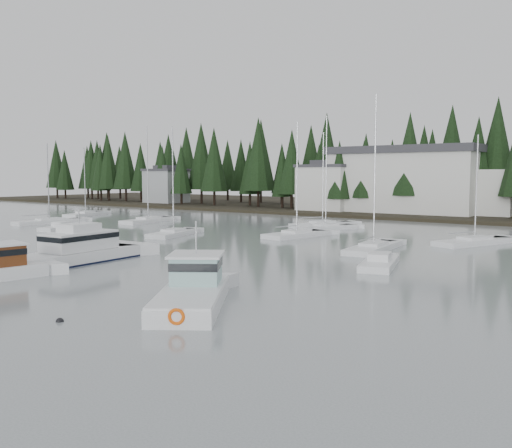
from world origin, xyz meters
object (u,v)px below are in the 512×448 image
at_px(runabout_1, 379,265).
at_px(harbor_inn, 417,180).
at_px(sailboat_10, 174,235).
at_px(house_west, 327,186).
at_px(lobster_boat_teal, 193,294).
at_px(house_far_west, 166,185).
at_px(sailboat_4, 474,244).
at_px(sailboat_13, 326,229).
at_px(sailboat_6, 323,226).
at_px(runabout_0, 61,229).
at_px(sailboat_11, 86,215).
at_px(sailboat_2, 50,223).
at_px(sailboat_3, 297,236).
at_px(sailboat_0, 148,222).
at_px(sailboat_1, 373,250).

bearing_deg(runabout_1, harbor_inn, 1.18).
height_order(harbor_inn, sailboat_10, sailboat_10).
distance_m(house_west, lobster_boat_teal, 72.86).
distance_m(house_far_west, sailboat_4, 82.99).
distance_m(harbor_inn, sailboat_10, 47.69).
relative_size(sailboat_10, sailboat_13, 0.87).
bearing_deg(lobster_boat_teal, sailboat_6, -12.69).
xyz_separation_m(house_west, runabout_0, (-10.49, -46.63, -4.52)).
height_order(sailboat_11, runabout_0, sailboat_11).
height_order(sailboat_6, sailboat_11, sailboat_6).
bearing_deg(runabout_0, sailboat_6, -56.74).
relative_size(sailboat_2, sailboat_11, 0.99).
bearing_deg(sailboat_11, sailboat_13, -105.40).
bearing_deg(lobster_boat_teal, sailboat_2, 29.44).
relative_size(sailboat_3, runabout_0, 2.14).
bearing_deg(sailboat_0, sailboat_1, -111.58).
height_order(sailboat_6, runabout_0, sailboat_6).
bearing_deg(house_far_west, harbor_inn, 1.35).
bearing_deg(sailboat_2, sailboat_1, -85.59).
bearing_deg(sailboat_11, runabout_0, -153.03).
height_order(sailboat_6, sailboat_13, sailboat_13).
relative_size(house_far_west, sailboat_11, 0.73).
relative_size(house_far_west, sailboat_6, 0.67).
relative_size(sailboat_13, runabout_0, 2.38).
xyz_separation_m(house_far_west, sailboat_6, (54.58, -25.27, -4.33)).
distance_m(sailboat_0, sailboat_3, 27.47).
height_order(sailboat_0, sailboat_2, sailboat_0).
bearing_deg(sailboat_1, lobster_boat_teal, 177.52).
distance_m(sailboat_13, runabout_0, 32.35).
bearing_deg(harbor_inn, sailboat_10, -102.29).
relative_size(lobster_boat_teal, sailboat_1, 0.62).
relative_size(sailboat_2, sailboat_10, 0.92).
distance_m(sailboat_6, sailboat_11, 41.33).
bearing_deg(runabout_0, sailboat_10, -88.62).
bearing_deg(house_west, sailboat_6, -61.62).
xyz_separation_m(house_west, house_far_west, (-42.00, 2.00, -0.25)).
relative_size(sailboat_0, sailboat_2, 1.23).
relative_size(sailboat_4, sailboat_6, 0.88).
bearing_deg(house_far_west, runabout_1, -34.48).
bearing_deg(sailboat_10, sailboat_4, -84.02).
distance_m(sailboat_4, sailboat_13, 19.55).
xyz_separation_m(house_west, sailboat_6, (12.58, -23.27, -4.58)).
distance_m(house_west, harbor_inn, 15.45).
bearing_deg(sailboat_4, sailboat_11, 110.12).
xyz_separation_m(sailboat_1, sailboat_2, (-48.16, -0.85, -0.03)).
xyz_separation_m(house_far_west, sailboat_3, (58.56, -37.76, -4.33)).
xyz_separation_m(sailboat_11, runabout_0, (17.75, -16.78, 0.07)).
distance_m(sailboat_3, runabout_0, 29.15).
bearing_deg(sailboat_4, sailboat_0, 112.82).
distance_m(sailboat_6, runabout_1, 32.42).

